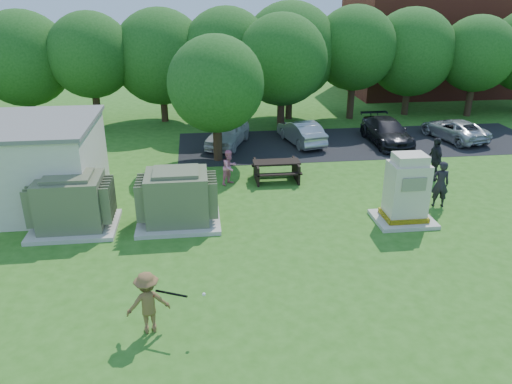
{
  "coord_description": "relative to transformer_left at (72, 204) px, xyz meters",
  "views": [
    {
      "loc": [
        -1.97,
        -12.25,
        8.12
      ],
      "look_at": [
        0.0,
        4.0,
        1.3
      ],
      "focal_mm": 35.0,
      "sensor_mm": 36.0,
      "label": 1
    }
  ],
  "objects": [
    {
      "name": "ground",
      "position": [
        6.5,
        -4.5,
        -0.97
      ],
      "size": [
        120.0,
        120.0,
        0.0
      ],
      "primitive_type": "plane",
      "color": "#2D6619",
      "rests_on": "ground"
    },
    {
      "name": "generator_cabinet",
      "position": [
        11.95,
        -0.84,
        0.17
      ],
      "size": [
        2.14,
        1.75,
        2.6
      ],
      "color": "beige",
      "rests_on": "ground"
    },
    {
      "name": "transformer_left",
      "position": [
        0.0,
        0.0,
        0.0
      ],
      "size": [
        3.0,
        2.4,
        2.07
      ],
      "color": "beige",
      "rests_on": "ground"
    },
    {
      "name": "picnic_table",
      "position": [
        7.95,
        3.89,
        -0.42
      ],
      "size": [
        2.07,
        1.55,
        0.89
      ],
      "color": "black",
      "rests_on": "ground"
    },
    {
      "name": "car_silver_a",
      "position": [
        10.18,
        9.25,
        -0.33
      ],
      "size": [
        2.18,
        4.1,
        1.28
      ],
      "primitive_type": "imported",
      "rotation": [
        0.0,
        0.0,
        3.36
      ],
      "color": "#A4A5A9",
      "rests_on": "ground"
    },
    {
      "name": "person_by_generator",
      "position": [
        13.84,
        0.31,
        -0.04
      ],
      "size": [
        0.75,
        0.56,
        1.87
      ],
      "primitive_type": "imported",
      "rotation": [
        0.0,
        0.0,
        2.96
      ],
      "color": "black",
      "rests_on": "ground"
    },
    {
      "name": "person_walking_right",
      "position": [
        14.93,
        3.07,
        0.02
      ],
      "size": [
        0.54,
        1.18,
        1.97
      ],
      "primitive_type": "imported",
      "rotation": [
        0.0,
        0.0,
        4.66
      ],
      "color": "#232328",
      "rests_on": "ground"
    },
    {
      "name": "transformer_right",
      "position": [
        3.7,
        0.0,
        0.0
      ],
      "size": [
        3.0,
        2.4,
        2.07
      ],
      "color": "beige",
      "rests_on": "ground"
    },
    {
      "name": "car_white",
      "position": [
        6.15,
        9.44,
        -0.28
      ],
      "size": [
        2.99,
        4.36,
        1.38
      ],
      "primitive_type": "imported",
      "rotation": [
        0.0,
        0.0,
        -0.37
      ],
      "color": "silver",
      "rests_on": "ground"
    },
    {
      "name": "batting_equipment",
      "position": [
        3.74,
        -6.25,
        0.13
      ],
      "size": [
        1.45,
        0.41,
        0.09
      ],
      "color": "black",
      "rests_on": "ground"
    },
    {
      "name": "batter",
      "position": [
        3.12,
        -6.16,
        -0.13
      ],
      "size": [
        1.18,
        0.82,
        1.67
      ],
      "primitive_type": "imported",
      "rotation": [
        0.0,
        0.0,
        3.34
      ],
      "color": "brown",
      "rests_on": "ground"
    },
    {
      "name": "person_at_picnic",
      "position": [
        5.84,
        3.67,
        -0.19
      ],
      "size": [
        0.95,
        0.94,
        1.55
      ],
      "primitive_type": "imported",
      "rotation": [
        0.0,
        0.0,
        0.73
      ],
      "color": "pink",
      "rests_on": "ground"
    },
    {
      "name": "car_silver_b",
      "position": [
        18.89,
        8.99,
        -0.39
      ],
      "size": [
        2.91,
        4.52,
        1.16
      ],
      "primitive_type": "imported",
      "rotation": [
        0.0,
        0.0,
        3.39
      ],
      "color": "silver",
      "rests_on": "ground"
    },
    {
      "name": "car_dark",
      "position": [
        14.83,
        8.68,
        -0.3
      ],
      "size": [
        1.92,
        4.61,
        1.33
      ],
      "primitive_type": "imported",
      "rotation": [
        0.0,
        0.0,
        0.01
      ],
      "color": "black",
      "rests_on": "ground"
    },
    {
      "name": "brick_building",
      "position": [
        24.5,
        22.5,
        3.03
      ],
      "size": [
        15.0,
        8.0,
        8.0
      ],
      "primitive_type": "cube",
      "color": "maroon",
      "rests_on": "ground"
    },
    {
      "name": "tree_row",
      "position": [
        8.25,
        14.0,
        3.18
      ],
      "size": [
        41.3,
        13.3,
        7.3
      ],
      "color": "#47301E",
      "rests_on": "ground"
    },
    {
      "name": "parking_strip",
      "position": [
        13.5,
        9.0,
        -0.96
      ],
      "size": [
        20.0,
        6.0,
        0.01
      ],
      "primitive_type": "cube",
      "color": "#232326",
      "rests_on": "ground"
    }
  ]
}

